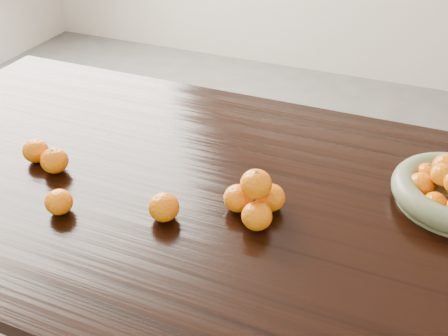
% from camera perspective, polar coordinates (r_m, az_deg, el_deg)
% --- Properties ---
extents(dining_table, '(2.00, 1.00, 0.75)m').
position_cam_1_polar(dining_table, '(1.25, -0.30, -5.79)').
color(dining_table, black).
rests_on(dining_table, ground).
extents(orange_pyramid, '(0.13, 0.14, 0.12)m').
position_cam_1_polar(orange_pyramid, '(1.09, 3.61, -3.51)').
color(orange_pyramid, orange).
rests_on(orange_pyramid, dining_table).
extents(loose_orange_0, '(0.07, 0.07, 0.06)m').
position_cam_1_polar(loose_orange_0, '(1.30, -18.81, 0.81)').
color(loose_orange_0, orange).
rests_on(loose_orange_0, dining_table).
extents(loose_orange_1, '(0.06, 0.06, 0.06)m').
position_cam_1_polar(loose_orange_1, '(1.17, -18.34, -3.71)').
color(loose_orange_1, orange).
rests_on(loose_orange_1, dining_table).
extents(loose_orange_2, '(0.07, 0.07, 0.06)m').
position_cam_1_polar(loose_orange_2, '(1.10, -6.89, -4.46)').
color(loose_orange_2, orange).
rests_on(loose_orange_2, dining_table).
extents(loose_orange_3, '(0.07, 0.07, 0.06)m').
position_cam_1_polar(loose_orange_3, '(1.36, -20.72, 1.85)').
color(loose_orange_3, orange).
rests_on(loose_orange_3, dining_table).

